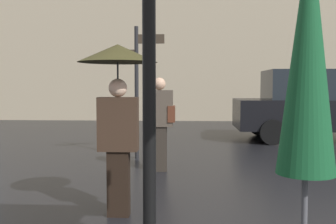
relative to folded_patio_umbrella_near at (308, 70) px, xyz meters
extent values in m
cylinder|color=black|center=(-0.88, -0.24, -0.24)|extent=(0.07, 0.07, 2.64)
cone|color=#144C28|center=(0.00, 0.00, 0.12)|extent=(0.33, 0.33, 1.43)
cube|color=black|center=(-1.47, 2.07, -1.19)|extent=(0.24, 0.15, 0.74)
cube|color=#332319|center=(-1.47, 2.07, -0.52)|extent=(0.44, 0.20, 0.60)
sphere|color=beige|center=(-1.47, 2.07, -0.11)|extent=(0.21, 0.21, 0.21)
cylinder|color=black|center=(-1.47, 2.07, 0.02)|extent=(0.02, 0.02, 0.30)
cone|color=black|center=(-1.47, 2.07, 0.27)|extent=(0.88, 0.88, 0.20)
cube|color=#2A241E|center=(-1.19, 4.46, -1.17)|extent=(0.25, 0.16, 0.77)
cube|color=#473D33|center=(-1.19, 4.46, -0.47)|extent=(0.46, 0.21, 0.63)
sphere|color=tan|center=(-1.19, 4.46, -0.05)|extent=(0.21, 0.21, 0.21)
cube|color=#512819|center=(-0.98, 4.46, -0.57)|extent=(0.12, 0.24, 0.28)
cube|color=black|center=(2.88, 8.60, -0.84)|extent=(4.58, 1.88, 0.79)
cube|color=black|center=(2.65, 8.60, -0.06)|extent=(2.52, 1.73, 0.79)
cylinder|color=black|center=(1.39, 9.53, -1.24)|extent=(0.64, 0.18, 0.64)
cylinder|color=black|center=(1.39, 7.66, -1.24)|extent=(0.64, 0.18, 0.64)
cylinder|color=black|center=(-1.74, 5.61, -0.23)|extent=(0.08, 0.08, 2.65)
cube|color=#33281E|center=(-1.46, 5.61, 0.85)|extent=(0.56, 0.04, 0.18)
cube|color=#33281E|center=(-2.00, 5.61, 0.55)|extent=(0.52, 0.04, 0.18)
camera|label=1|loc=(-0.66, -2.28, -0.09)|focal=42.24mm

